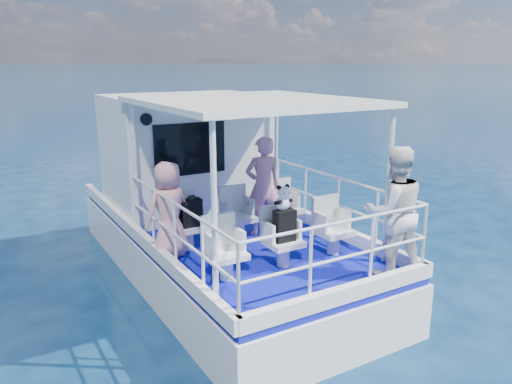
{
  "coord_description": "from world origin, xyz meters",
  "views": [
    {
      "loc": [
        -3.68,
        -6.57,
        3.7
      ],
      "look_at": [
        -0.03,
        -0.4,
        1.82
      ],
      "focal_mm": 35.0,
      "sensor_mm": 36.0,
      "label": 1
    }
  ],
  "objects_px": {
    "backpack_center": "(284,226)",
    "panda": "(283,197)",
    "passenger_stbd_aft": "(394,212)",
    "passenger_port_fwd": "(169,210)"
  },
  "relations": [
    {
      "from": "passenger_stbd_aft",
      "to": "backpack_center",
      "type": "relative_size",
      "value": 3.91
    },
    {
      "from": "backpack_center",
      "to": "panda",
      "type": "distance_m",
      "value": 0.4
    },
    {
      "from": "panda",
      "to": "passenger_port_fwd",
      "type": "bearing_deg",
      "value": 137.07
    },
    {
      "from": "passenger_port_fwd",
      "to": "panda",
      "type": "height_order",
      "value": "passenger_port_fwd"
    },
    {
      "from": "passenger_stbd_aft",
      "to": "backpack_center",
      "type": "height_order",
      "value": "passenger_stbd_aft"
    },
    {
      "from": "passenger_port_fwd",
      "to": "passenger_stbd_aft",
      "type": "xyz_separation_m",
      "value": [
        2.35,
        -2.09,
        0.16
      ]
    },
    {
      "from": "passenger_port_fwd",
      "to": "backpack_center",
      "type": "distance_m",
      "value": 1.71
    },
    {
      "from": "backpack_center",
      "to": "panda",
      "type": "relative_size",
      "value": 1.27
    },
    {
      "from": "backpack_center",
      "to": "panda",
      "type": "xyz_separation_m",
      "value": [
        -0.02,
        0.02,
        0.4
      ]
    },
    {
      "from": "passenger_stbd_aft",
      "to": "backpack_center",
      "type": "bearing_deg",
      "value": -21.77
    }
  ]
}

